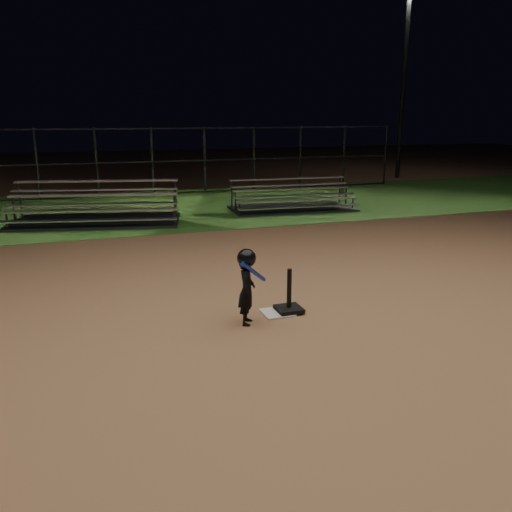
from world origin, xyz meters
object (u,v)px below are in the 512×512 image
at_px(bleacher_right, 292,204).
at_px(child_batter, 247,284).
at_px(home_plate, 277,313).
at_px(bleacher_left, 96,215).
at_px(light_pole_right, 405,70).
at_px(batting_tee, 289,304).

bearing_deg(bleacher_right, child_batter, -112.54).
xyz_separation_m(home_plate, bleacher_right, (3.73, 8.35, 0.18)).
distance_m(bleacher_left, light_pole_right, 16.53).
bearing_deg(child_batter, batting_tee, -51.54).
bearing_deg(bleacher_left, child_batter, -65.71).
height_order(home_plate, bleacher_right, bleacher_right).
height_order(home_plate, bleacher_left, bleacher_left).
xyz_separation_m(home_plate, light_pole_right, (12.00, 14.94, 4.93)).
bearing_deg(child_batter, bleacher_right, -4.17).
height_order(bleacher_left, light_pole_right, light_pole_right).
bearing_deg(light_pole_right, bleacher_right, -141.43).
xyz_separation_m(child_batter, light_pole_right, (12.56, 15.17, 4.35)).
bearing_deg(child_batter, light_pole_right, -17.22).
bearing_deg(light_pole_right, home_plate, -128.77).
height_order(bleacher_left, bleacher_right, bleacher_left).
bearing_deg(bleacher_left, home_plate, -61.70).
distance_m(batting_tee, bleacher_left, 8.52).
distance_m(home_plate, light_pole_right, 19.79).
bearing_deg(child_batter, home_plate, -45.26).
relative_size(home_plate, bleacher_right, 0.11).
bearing_deg(bleacher_right, bleacher_left, -173.91).
xyz_separation_m(home_plate, batting_tee, (0.19, -0.02, 0.13)).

